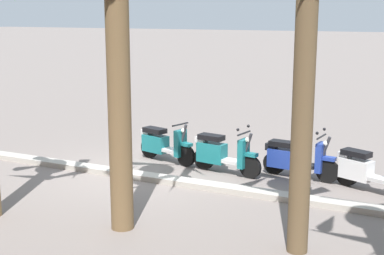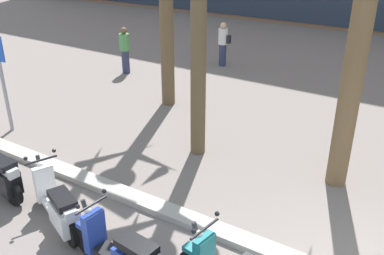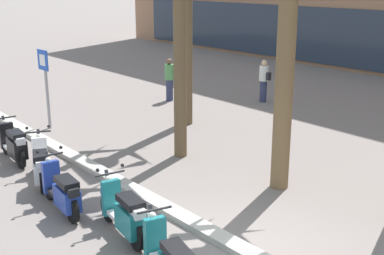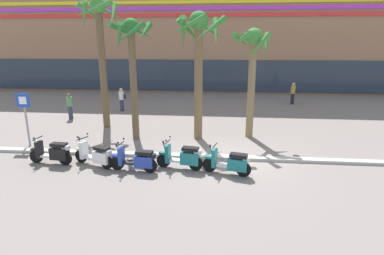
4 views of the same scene
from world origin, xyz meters
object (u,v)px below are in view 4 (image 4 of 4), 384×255
object	(u,v)px
palm_tree_mid_walkway	(199,47)
pedestrian_window_shopping	(293,93)
scooter_black_mid_rear	(53,153)
scooter_teal_last_in_row	(183,157)
crossing_sign	(25,114)
scooter_blue_mid_front	(137,160)
scooter_teal_second_in_line	(230,163)
palm_tree_far_corner	(252,58)
palm_tree_near_sign	(132,51)
palm_tree_by_mall_entrance	(100,35)
pedestrian_by_palm_tree	(70,106)
pedestrian_strolling_near_curb	(122,99)
scooter_white_far_back	(96,155)

from	to	relation	value
palm_tree_mid_walkway	pedestrian_window_shopping	bearing A→B (deg)	55.39
scooter_black_mid_rear	scooter_teal_last_in_row	bearing A→B (deg)	0.05
crossing_sign	palm_tree_mid_walkway	distance (m)	8.26
scooter_blue_mid_front	scooter_teal_second_in_line	xyz separation A→B (m)	(3.36, 0.05, -0.00)
scooter_black_mid_rear	palm_tree_mid_walkway	size ratio (longest dim) A/B	0.30
crossing_sign	palm_tree_far_corner	size ratio (longest dim) A/B	0.46
pedestrian_window_shopping	palm_tree_near_sign	bearing A→B (deg)	-134.32
crossing_sign	palm_tree_mid_walkway	world-z (taller)	palm_tree_mid_walkway
palm_tree_by_mall_entrance	pedestrian_by_palm_tree	distance (m)	5.18
pedestrian_strolling_near_curb	scooter_white_far_back	bearing A→B (deg)	-77.76
palm_tree_by_mall_entrance	palm_tree_near_sign	xyz separation A→B (m)	(2.23, -2.04, -0.76)
palm_tree_far_corner	pedestrian_window_shopping	bearing A→B (deg)	65.73
crossing_sign	scooter_black_mid_rear	bearing A→B (deg)	-41.01
scooter_blue_mid_front	palm_tree_mid_walkway	world-z (taller)	palm_tree_mid_walkway
scooter_black_mid_rear	pedestrian_strolling_near_curb	distance (m)	9.53
scooter_teal_last_in_row	pedestrian_by_palm_tree	bearing A→B (deg)	138.01
scooter_black_mid_rear	scooter_teal_second_in_line	xyz separation A→B (m)	(6.73, -0.32, -0.02)
crossing_sign	scooter_teal_second_in_line	bearing A→B (deg)	-14.22
palm_tree_mid_walkway	pedestrian_by_palm_tree	bearing A→B (deg)	158.53
scooter_white_far_back	palm_tree_mid_walkway	size ratio (longest dim) A/B	0.30
palm_tree_far_corner	scooter_black_mid_rear	bearing A→B (deg)	-150.39
scooter_teal_second_in_line	pedestrian_strolling_near_curb	distance (m)	12.13
scooter_blue_mid_front	scooter_teal_last_in_row	world-z (taller)	same
scooter_teal_last_in_row	palm_tree_near_sign	xyz separation A→B (m)	(-2.73, 3.48, 3.68)
palm_tree_far_corner	pedestrian_by_palm_tree	xyz separation A→B (m)	(-10.51, 2.61, -2.99)
palm_tree_by_mall_entrance	palm_tree_near_sign	distance (m)	3.12
scooter_teal_last_in_row	scooter_white_far_back	bearing A→B (deg)	-178.83
palm_tree_far_corner	pedestrian_window_shopping	distance (m)	9.97
scooter_white_far_back	pedestrian_by_palm_tree	xyz separation A→B (m)	(-4.49, 7.07, 0.38)
scooter_teal_last_in_row	crossing_sign	bearing A→B (deg)	164.97
crossing_sign	pedestrian_window_shopping	xyz separation A→B (m)	(13.90, 11.13, -0.64)
scooter_blue_mid_front	palm_tree_far_corner	distance (m)	7.30
scooter_white_far_back	palm_tree_mid_walkway	bearing A→B (deg)	47.65
scooter_teal_last_in_row	scooter_teal_second_in_line	bearing A→B (deg)	-10.72
palm_tree_mid_walkway	pedestrian_by_palm_tree	world-z (taller)	palm_tree_mid_walkway
palm_tree_far_corner	pedestrian_by_palm_tree	distance (m)	11.23
crossing_sign	pedestrian_strolling_near_curb	distance (m)	7.83
crossing_sign	pedestrian_window_shopping	distance (m)	17.82
pedestrian_by_palm_tree	palm_tree_by_mall_entrance	bearing A→B (deg)	-27.77
scooter_teal_last_in_row	pedestrian_by_palm_tree	xyz separation A→B (m)	(-7.78, 7.00, 0.37)
palm_tree_near_sign	pedestrian_window_shopping	xyz separation A→B (m)	(9.37, 9.60, -3.29)
scooter_white_far_back	scooter_teal_second_in_line	size ratio (longest dim) A/B	1.01
scooter_white_far_back	pedestrian_window_shopping	distance (m)	16.49
crossing_sign	palm_tree_far_corner	bearing A→B (deg)	13.76
pedestrian_window_shopping	palm_tree_by_mall_entrance	bearing A→B (deg)	-146.91
scooter_teal_last_in_row	scooter_blue_mid_front	bearing A→B (deg)	-167.00
scooter_teal_last_in_row	pedestrian_strolling_near_curb	distance (m)	10.93
scooter_teal_second_in_line	pedestrian_by_palm_tree	world-z (taller)	pedestrian_by_palm_tree
pedestrian_by_palm_tree	palm_tree_far_corner	bearing A→B (deg)	-13.94
scooter_teal_second_in_line	palm_tree_near_sign	xyz separation A→B (m)	(-4.45, 3.81, 3.70)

